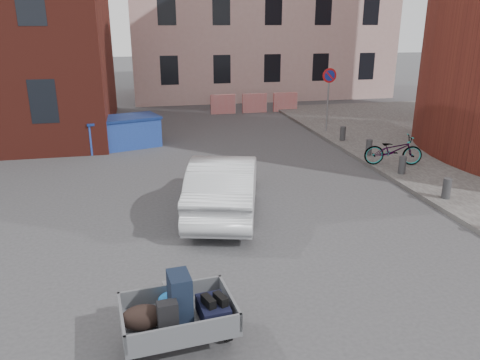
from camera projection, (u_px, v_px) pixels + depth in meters
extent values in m
plane|color=#38383A|center=(234.00, 243.00, 10.18)|extent=(120.00, 120.00, 0.00)
cylinder|color=gray|center=(328.00, 101.00, 19.72)|extent=(0.07, 0.07, 2.60)
cylinder|color=red|center=(329.00, 75.00, 19.37)|extent=(0.60, 0.03, 0.60)
cylinder|color=navy|center=(330.00, 76.00, 19.35)|extent=(0.44, 0.03, 0.44)
cylinder|color=#3A3A3D|center=(447.00, 188.00, 12.37)|extent=(0.22, 0.22, 0.55)
cylinder|color=#3A3A3D|center=(402.00, 165.00, 14.41)|extent=(0.22, 0.22, 0.55)
cylinder|color=#3A3A3D|center=(369.00, 147.00, 16.44)|extent=(0.22, 0.22, 0.55)
cylinder|color=#3A3A3D|center=(343.00, 133.00, 18.48)|extent=(0.22, 0.22, 0.55)
cube|color=red|center=(223.00, 104.00, 24.40)|extent=(1.30, 0.18, 1.00)
cube|color=red|center=(255.00, 103.00, 24.75)|extent=(1.30, 0.18, 1.00)
cube|color=red|center=(285.00, 102.00, 25.09)|extent=(1.30, 0.18, 1.00)
cylinder|color=black|center=(129.00, 346.00, 6.62)|extent=(0.14, 0.45, 0.44)
cylinder|color=black|center=(226.00, 326.00, 7.05)|extent=(0.14, 0.45, 0.44)
cube|color=slate|center=(178.00, 322.00, 6.76)|extent=(1.70, 1.26, 0.08)
cube|color=slate|center=(122.00, 322.00, 6.47)|extent=(0.15, 1.10, 0.28)
cube|color=slate|center=(230.00, 302.00, 6.93)|extent=(0.15, 1.10, 0.28)
cube|color=slate|center=(171.00, 292.00, 7.18)|extent=(1.60, 0.20, 0.28)
cube|color=slate|center=(185.00, 333.00, 6.22)|extent=(1.60, 0.20, 0.28)
cube|color=slate|center=(168.00, 293.00, 7.59)|extent=(0.15, 0.70, 0.06)
cube|color=#151F32|center=(180.00, 296.00, 6.69)|extent=(0.34, 0.48, 0.70)
cube|color=black|center=(213.00, 310.00, 6.76)|extent=(0.46, 0.64, 0.25)
ellipsoid|color=black|center=(143.00, 317.00, 6.50)|extent=(0.63, 0.42, 0.36)
cube|color=black|center=(168.00, 318.00, 6.39)|extent=(0.30, 0.21, 0.48)
ellipsoid|color=blue|center=(170.00, 300.00, 7.01)|extent=(0.39, 0.33, 0.24)
cube|color=black|center=(208.00, 301.00, 6.63)|extent=(0.20, 0.29, 0.13)
cube|color=black|center=(221.00, 299.00, 6.69)|extent=(0.20, 0.29, 0.13)
cube|color=#203E9B|center=(122.00, 133.00, 17.85)|extent=(2.98, 2.08, 1.08)
cube|color=navy|center=(121.00, 118.00, 17.66)|extent=(3.09, 2.20, 0.09)
imported|color=#B8BBC0|center=(224.00, 184.00, 11.70)|extent=(2.65, 4.70, 1.47)
imported|color=black|center=(393.00, 150.00, 15.24)|extent=(1.97, 1.08, 0.98)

